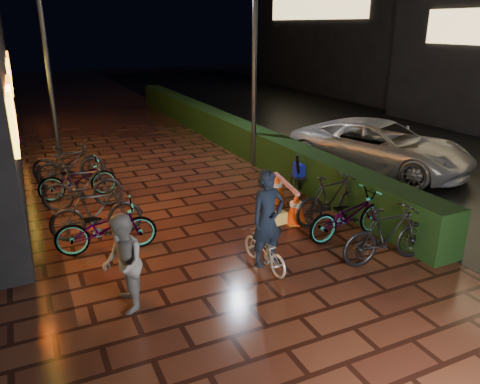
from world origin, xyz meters
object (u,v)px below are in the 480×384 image
van (380,146)px  cyclist (266,233)px  traffic_barrier (286,197)px  cart_assembly (302,171)px  bystander_person (123,264)px

van → cyclist: size_ratio=2.84×
traffic_barrier → cart_assembly: size_ratio=1.61×
cyclist → cart_assembly: bearing=49.0°
cyclist → cart_assembly: 4.17m
van → cart_assembly: (-3.10, -0.68, -0.16)m
traffic_barrier → cart_assembly: bearing=42.7°
cyclist → traffic_barrier: (1.69, 2.18, -0.32)m
bystander_person → van: bystander_person is taller
bystander_person → cart_assembly: 6.21m
van → cart_assembly: bearing=168.0°
bystander_person → van: bearing=120.0°
cyclist → cart_assembly: size_ratio=1.66×
bystander_person → cart_assembly: bearing=126.8°
bystander_person → cyclist: 2.51m
traffic_barrier → van: bearing=21.6°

